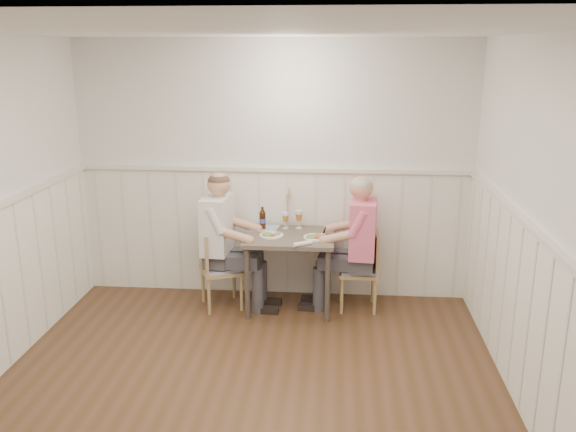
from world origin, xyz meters
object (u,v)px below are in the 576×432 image
Objects in this scene: grass_vase at (286,208)px; beer_bottle at (263,219)px; diner_cream at (222,251)px; chair_right at (363,267)px; chair_left at (216,266)px; man_in_pink at (358,254)px; dining_table at (290,246)px.

beer_bottle is at bearing -154.12° from grass_vase.
chair_right is at bearing 3.05° from diner_cream.
chair_left is (-1.44, -0.10, 0.00)m from chair_right.
chair_left is 0.57× the size of diner_cream.
man_in_pink is 3.23× the size of grass_vase.
diner_cream reaches higher than grass_vase.
diner_cream is at bearing -176.95° from chair_right.
man_in_pink is (0.66, 0.00, -0.07)m from dining_table.
beer_bottle is at bearing 172.15° from chair_right.
grass_vase is at bearing 157.78° from man_in_pink.
chair_right is 3.41× the size of beer_bottle.
man_in_pink is (1.38, 0.05, 0.14)m from chair_left.
chair_left reaches higher than dining_table.
diner_cream is 0.51m from beer_bottle.
diner_cream is 6.01× the size of beer_bottle.
chair_right is 0.99× the size of chair_left.
dining_table is at bearing -176.29° from chair_right.
dining_table is at bearing 3.88° from chair_left.
beer_bottle is at bearing 28.42° from chair_left.
diner_cream reaches higher than man_in_pink.
chair_left is 0.90m from grass_vase.
chair_right is 1.10m from beer_bottle.
dining_table is 3.72× the size of beer_bottle.
chair_left is 3.45× the size of beer_bottle.
man_in_pink is 0.99× the size of diner_cream.
chair_left is at bearing -177.89° from man_in_pink.
dining_table is 2.02× the size of grass_vase.
diner_cream is at bearing -151.79° from grass_vase.
grass_vase is (0.66, 0.35, 0.51)m from chair_left.
beer_bottle is at bearing 147.10° from dining_table.
chair_right is 0.17m from man_in_pink.
dining_table is 0.62× the size of diner_cream.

